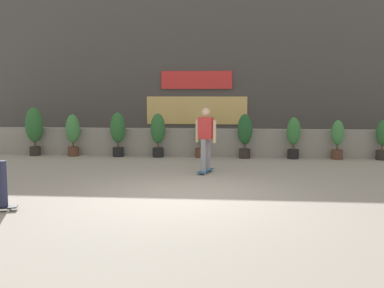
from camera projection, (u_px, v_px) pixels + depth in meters
The scene contains 13 objects.
ground_plane at pixel (185, 197), 8.97m from camera, with size 48.00×48.00×0.00m, color #A8A093.
planter_wall at pixel (204, 142), 14.86m from camera, with size 18.00×0.40×0.90m, color gray.
building_backdrop at pixel (210, 65), 18.50m from camera, with size 20.00×2.08×6.50m.
potted_plant_0 at pixel (34, 127), 14.85m from camera, with size 0.57×0.57×1.61m.
potted_plant_1 at pixel (73, 132), 14.75m from camera, with size 0.46×0.46×1.38m.
potted_plant_2 at pixel (118, 131), 14.61m from camera, with size 0.49×0.49×1.45m.
potted_plant_3 at pixel (158, 132), 14.50m from camera, with size 0.48×0.48×1.42m.
potted_plant_4 at pixel (201, 137), 14.39m from camera, with size 0.39×0.39×1.24m.
potted_plant_5 at pixel (245, 133), 14.25m from camera, with size 0.47×0.47×1.42m.
potted_plant_6 at pixel (294, 136), 14.13m from camera, with size 0.42×0.42×1.32m.
potted_plant_7 at pixel (338, 138), 14.02m from camera, with size 0.38×0.38×1.24m.
potted_plant_8 at pixel (383, 138), 13.90m from camera, with size 0.39×0.39×1.25m.
skater_far_left at pixel (206, 137), 11.56m from camera, with size 0.54×0.82×1.70m.
Camera 1 is at (0.90, -8.75, 2.07)m, focal length 41.74 mm.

